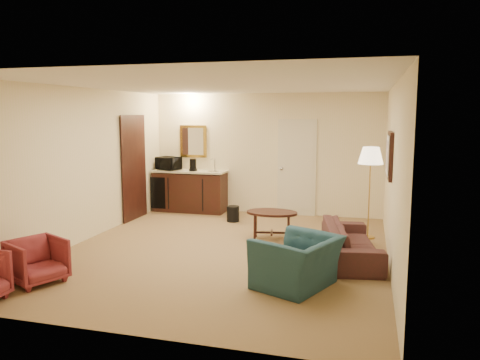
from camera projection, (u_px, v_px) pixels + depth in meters
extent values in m
plane|color=#957D4B|center=(224.00, 251.00, 7.45)|extent=(6.00, 6.00, 0.00)
cube|color=beige|center=(265.00, 154.00, 10.13)|extent=(5.00, 0.02, 2.60)
cube|color=beige|center=(83.00, 165.00, 7.93)|extent=(0.02, 6.00, 2.60)
cube|color=beige|center=(393.00, 175.00, 6.61)|extent=(0.02, 6.00, 2.60)
cube|color=white|center=(224.00, 85.00, 7.09)|extent=(5.00, 6.00, 0.02)
cube|color=beige|center=(297.00, 168.00, 9.96)|extent=(0.82, 0.06, 2.05)
cube|color=black|center=(134.00, 169.00, 9.58)|extent=(0.06, 0.98, 2.10)
cube|color=gold|center=(193.00, 141.00, 10.50)|extent=(0.62, 0.04, 0.72)
cube|color=black|center=(389.00, 155.00, 6.97)|extent=(0.06, 0.90, 0.70)
cube|color=black|center=(190.00, 191.00, 10.42)|extent=(1.64, 0.58, 0.92)
imported|color=black|center=(351.00, 236.00, 6.97)|extent=(0.84, 1.89, 0.71)
imported|color=#204551|center=(297.00, 253.00, 5.84)|extent=(0.98, 1.16, 0.86)
imported|color=maroon|center=(37.00, 259.00, 6.00)|extent=(0.78, 0.80, 0.63)
cube|color=black|center=(272.00, 226.00, 8.04)|extent=(0.97, 0.74, 0.51)
cube|color=#AD8739|center=(369.00, 193.00, 8.10)|extent=(0.43, 0.43, 1.61)
cylinder|color=black|center=(233.00, 214.00, 9.45)|extent=(0.32, 0.32, 0.31)
imported|color=black|center=(168.00, 162.00, 10.44)|extent=(0.59, 0.45, 0.35)
cylinder|color=black|center=(193.00, 165.00, 10.22)|extent=(0.18, 0.18, 0.27)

